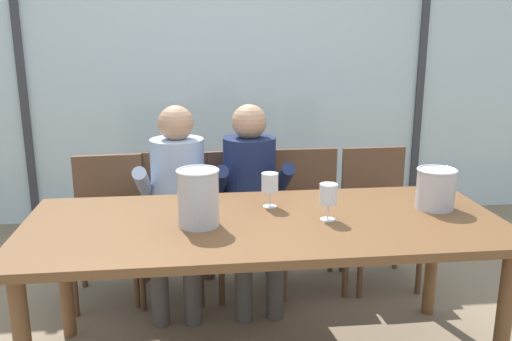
{
  "coord_description": "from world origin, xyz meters",
  "views": [
    {
      "loc": [
        -0.32,
        -2.35,
        1.6
      ],
      "look_at": [
        0.0,
        0.35,
        0.9
      ],
      "focal_mm": 37.88,
      "sensor_mm": 36.0,
      "label": 1
    }
  ],
  "objects": [
    {
      "name": "hillside_vineyard",
      "position": [
        0.0,
        5.49,
        1.04
      ],
      "size": [
        13.43,
        2.4,
        2.08
      ],
      "primitive_type": "cube",
      "color": "#386633",
      "rests_on": "ground"
    },
    {
      "name": "chair_right_of_center",
      "position": [
        0.4,
        0.89,
        0.5
      ],
      "size": [
        0.45,
        0.45,
        0.86
      ],
      "rotation": [
        0.0,
        0.0,
        -0.02
      ],
      "color": "brown",
      "rests_on": "ground"
    },
    {
      "name": "window_glass_panel",
      "position": [
        0.0,
        2.24,
        1.3
      ],
      "size": [
        7.43,
        0.03,
        2.6
      ],
      "primitive_type": "cube",
      "color": "silver",
      "rests_on": "ground"
    },
    {
      "name": "ground",
      "position": [
        0.0,
        1.0,
        0.0
      ],
      "size": [
        14.0,
        14.0,
        0.0
      ],
      "primitive_type": "plane",
      "color": "#847056"
    },
    {
      "name": "chair_near_curtain",
      "position": [
        -0.85,
        0.86,
        0.5
      ],
      "size": [
        0.47,
        0.47,
        0.86
      ],
      "rotation": [
        0.0,
        0.0,
        0.06
      ],
      "color": "brown",
      "rests_on": "ground"
    },
    {
      "name": "person_navy_polo",
      "position": [
        0.02,
        0.74,
        0.67
      ],
      "size": [
        0.47,
        0.62,
        1.18
      ],
      "rotation": [
        0.0,
        0.0,
        0.03
      ],
      "color": "#192347",
      "rests_on": "ground"
    },
    {
      "name": "window_mullion_left",
      "position": [
        -1.67,
        2.22,
        1.3
      ],
      "size": [
        0.06,
        0.06,
        2.6
      ],
      "primitive_type": "cube",
      "color": "#38383D",
      "rests_on": "ground"
    },
    {
      "name": "wine_glass_near_bucket",
      "position": [
        0.29,
        -0.03,
        0.86
      ],
      "size": [
        0.08,
        0.08,
        0.17
      ],
      "color": "silver",
      "rests_on": "dining_table"
    },
    {
      "name": "ice_bucket_secondary",
      "position": [
        -0.31,
        -0.03,
        0.88
      ],
      "size": [
        0.19,
        0.19,
        0.26
      ],
      "color": "#B7B7BC",
      "rests_on": "dining_table"
    },
    {
      "name": "chair_center",
      "position": [
        -0.02,
        0.9,
        0.5
      ],
      "size": [
        0.49,
        0.49,
        0.86
      ],
      "rotation": [
        0.0,
        0.0,
        0.11
      ],
      "color": "brown",
      "rests_on": "ground"
    },
    {
      "name": "dining_table",
      "position": [
        0.0,
        0.0,
        0.67
      ],
      "size": [
        2.23,
        0.93,
        0.75
      ],
      "color": "brown",
      "rests_on": "ground"
    },
    {
      "name": "chair_left_of_center",
      "position": [
        -0.46,
        0.89,
        0.5
      ],
      "size": [
        0.48,
        0.48,
        0.86
      ],
      "rotation": [
        0.0,
        0.0,
        -0.11
      ],
      "color": "brown",
      "rests_on": "ground"
    },
    {
      "name": "ice_bucket_primary",
      "position": [
        0.86,
        0.08,
        0.85
      ],
      "size": [
        0.2,
        0.2,
        0.2
      ],
      "color": "#B7B7BC",
      "rests_on": "dining_table"
    },
    {
      "name": "chair_near_window_right",
      "position": [
        0.86,
        0.88,
        0.5
      ],
      "size": [
        0.45,
        0.45,
        0.86
      ],
      "rotation": [
        0.0,
        0.0,
        0.01
      ],
      "color": "brown",
      "rests_on": "ground"
    },
    {
      "name": "window_mullion_right",
      "position": [
        1.67,
        2.22,
        1.3
      ],
      "size": [
        0.06,
        0.06,
        2.6
      ],
      "primitive_type": "cube",
      "color": "#38383D",
      "rests_on": "ground"
    },
    {
      "name": "person_pale_blue_shirt",
      "position": [
        -0.42,
        0.74,
        0.67
      ],
      "size": [
        0.48,
        0.62,
        1.18
      ],
      "rotation": [
        0.0,
        0.0,
        -0.05
      ],
      "color": "#9EB2D1",
      "rests_on": "ground"
    },
    {
      "name": "wine_glass_by_left_taster",
      "position": [
        0.05,
        0.2,
        0.86
      ],
      "size": [
        0.08,
        0.08,
        0.17
      ],
      "color": "silver",
      "rests_on": "dining_table"
    }
  ]
}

